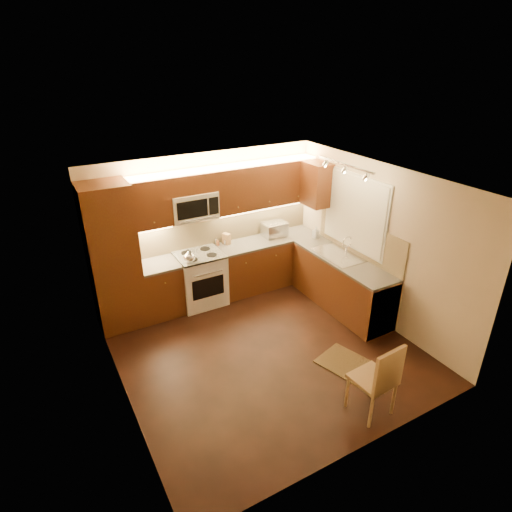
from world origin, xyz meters
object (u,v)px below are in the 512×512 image
toaster_oven (274,229)px  sink (338,251)px  knife_block (227,239)px  soap_bottle (316,232)px  microwave (193,206)px  stove (201,279)px  dining_chair (373,377)px  kettle (189,256)px

toaster_oven → sink: bearing=-68.7°
knife_block → toaster_oven: bearing=-24.2°
toaster_oven → soap_bottle: bearing=-35.6°
toaster_oven → knife_block: toaster_oven is taller
microwave → sink: microwave is taller
microwave → sink: bearing=-32.2°
stove → dining_chair: (0.80, -3.29, 0.04)m
toaster_oven → dining_chair: size_ratio=0.42×
kettle → toaster_oven: (1.76, 0.30, -0.00)m
knife_block → soap_bottle: size_ratio=0.93×
sink → knife_block: 1.92m
toaster_oven → dining_chair: 3.51m
kettle → dining_chair: bearing=-82.1°
stove → kettle: kettle is taller
soap_bottle → dining_chair: (-1.33, -2.96, -0.50)m
toaster_oven → knife_block: size_ratio=2.18×
toaster_oven → soap_bottle: (0.61, -0.43, -0.02)m
microwave → dining_chair: 3.72m
stove → soap_bottle: 2.22m
microwave → sink: 2.48m
soap_bottle → dining_chair: 3.28m
kettle → dining_chair: (1.04, -3.09, -0.52)m
soap_bottle → dining_chair: size_ratio=0.21×
kettle → knife_block: kettle is taller
toaster_oven → microwave: bearing=178.4°
kettle → knife_block: 0.93m
kettle → dining_chair: kettle is taller
knife_block → stove: bearing=179.3°
stove → sink: bearing=-29.4°
kettle → knife_block: size_ratio=1.12×
microwave → dining_chair: bearing=-76.9°
kettle → dining_chair: size_ratio=0.22×
knife_block → soap_bottle: 1.62m
kettle → stove: bearing=28.9°
sink → soap_bottle: size_ratio=4.13×
microwave → dining_chair: size_ratio=0.75×
dining_chair → sink: bearing=57.0°
soap_bottle → kettle: bearing=168.3°
stove → toaster_oven: size_ratio=2.18×
sink → microwave: bearing=147.8°
toaster_oven → dining_chair: (-0.72, -3.39, -0.52)m
stove → kettle: bearing=-140.4°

